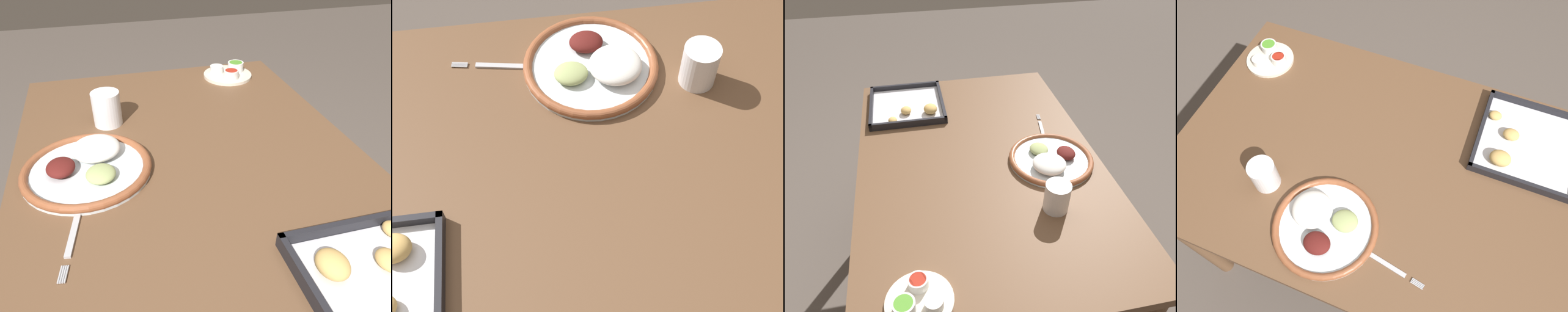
% 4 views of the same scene
% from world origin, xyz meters
% --- Properties ---
extents(ground_plane, '(8.00, 8.00, 0.00)m').
position_xyz_m(ground_plane, '(0.00, 0.00, 0.00)').
color(ground_plane, '#564C44').
extents(dining_table, '(1.24, 0.83, 0.72)m').
position_xyz_m(dining_table, '(0.00, 0.00, 0.61)').
color(dining_table, brown).
rests_on(dining_table, ground_plane).
extents(dinner_plate, '(0.29, 0.29, 0.05)m').
position_xyz_m(dinner_plate, '(-0.06, -0.24, 0.73)').
color(dinner_plate, silver).
rests_on(dinner_plate, dining_table).
extents(fork, '(0.22, 0.05, 0.00)m').
position_xyz_m(fork, '(0.12, -0.27, 0.72)').
color(fork, '#B2B2B7').
rests_on(fork, dining_table).
extents(saucer_plate, '(0.17, 0.17, 0.04)m').
position_xyz_m(saucer_plate, '(-0.51, 0.25, 0.73)').
color(saucer_plate, beige).
rests_on(saucer_plate, dining_table).
extents(baking_tray, '(0.32, 0.30, 0.04)m').
position_xyz_m(baking_tray, '(0.40, 0.22, 0.73)').
color(baking_tray, black).
rests_on(baking_tray, dining_table).
extents(drinking_cup, '(0.08, 0.08, 0.09)m').
position_xyz_m(drinking_cup, '(-0.27, -0.18, 0.76)').
color(drinking_cup, white).
rests_on(drinking_cup, dining_table).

